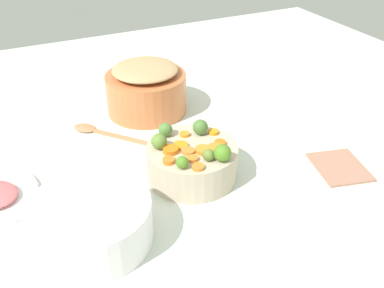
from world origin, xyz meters
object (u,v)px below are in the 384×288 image
object	(u,v)px
wooden_spoon	(98,131)
casserole_dish	(91,222)
metal_pot	(147,93)
serving_bowl_carrots	(192,162)

from	to	relation	value
wooden_spoon	casserole_dish	size ratio (longest dim) A/B	0.91
metal_pot	casserole_dish	xyz separation A→B (m)	(0.49, -0.31, -0.01)
metal_pot	wooden_spoon	distance (m)	0.20
serving_bowl_carrots	wooden_spoon	xyz separation A→B (m)	(-0.31, -0.16, -0.04)
serving_bowl_carrots	casserole_dish	bearing A→B (deg)	-68.63
serving_bowl_carrots	metal_pot	distance (m)	0.38
serving_bowl_carrots	wooden_spoon	distance (m)	0.35
serving_bowl_carrots	wooden_spoon	bearing A→B (deg)	-153.47
metal_pot	casserole_dish	size ratio (longest dim) A/B	0.99
metal_pot	casserole_dish	distance (m)	0.58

